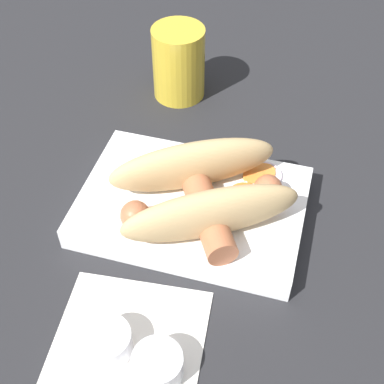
% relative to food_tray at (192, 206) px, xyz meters
% --- Properties ---
extents(ground_plane, '(3.00, 3.00, 0.00)m').
position_rel_food_tray_xyz_m(ground_plane, '(0.00, 0.00, -0.01)').
color(ground_plane, '#232326').
extents(food_tray, '(0.25, 0.17, 0.03)m').
position_rel_food_tray_xyz_m(food_tray, '(0.00, 0.00, 0.00)').
color(food_tray, white).
rests_on(food_tray, ground_plane).
extents(bread_roll, '(0.22, 0.19, 0.06)m').
position_rel_food_tray_xyz_m(bread_roll, '(-0.01, 0.01, 0.04)').
color(bread_roll, tan).
rests_on(bread_roll, food_tray).
extents(sausage, '(0.16, 0.14, 0.03)m').
position_rel_food_tray_xyz_m(sausage, '(-0.02, 0.02, 0.03)').
color(sausage, '#B26642').
rests_on(sausage, food_tray).
extents(pickled_veggies, '(0.06, 0.09, 0.00)m').
position_rel_food_tray_xyz_m(pickled_veggies, '(-0.06, -0.04, 0.02)').
color(pickled_veggies, '#F99E4C').
rests_on(pickled_veggies, food_tray).
extents(napkin, '(0.15, 0.15, 0.00)m').
position_rel_food_tray_xyz_m(napkin, '(0.01, 0.17, -0.01)').
color(napkin, white).
rests_on(napkin, ground_plane).
extents(condiment_cup_near, '(0.05, 0.05, 0.03)m').
position_rel_food_tray_xyz_m(condiment_cup_near, '(0.03, 0.18, -0.00)').
color(condiment_cup_near, white).
rests_on(condiment_cup_near, ground_plane).
extents(condiment_cup_far, '(0.05, 0.05, 0.03)m').
position_rel_food_tray_xyz_m(condiment_cup_far, '(-0.02, 0.19, -0.00)').
color(condiment_cup_far, white).
rests_on(condiment_cup_far, ground_plane).
extents(drink_glass, '(0.07, 0.07, 0.10)m').
position_rel_food_tray_xyz_m(drink_glass, '(0.08, -0.22, 0.04)').
color(drink_glass, gold).
rests_on(drink_glass, ground_plane).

